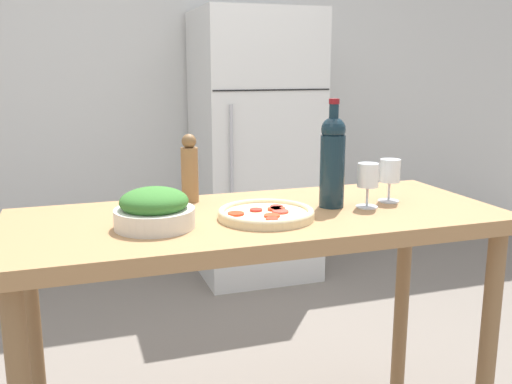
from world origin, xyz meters
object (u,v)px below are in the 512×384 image
Objects in this scene: wine_glass_far at (390,173)px; salad_bowl at (154,210)px; wine_bottle at (333,159)px; homemade_pizza at (265,214)px; refrigerator at (255,147)px; pepper_mill at (190,170)px; wine_glass_near at (368,178)px.

wine_glass_far is 0.78m from salad_bowl.
wine_bottle is 0.29m from homemade_pizza.
wine_bottle is at bearing 15.97° from homemade_pizza.
homemade_pizza is at bearing -107.47° from refrigerator.
refrigerator is 7.50× the size of pepper_mill.
wine_bottle is at bearing 156.71° from wine_glass_near.
refrigerator is at bearing 72.53° from homemade_pizza.
wine_bottle reaches higher than homemade_pizza.
wine_glass_near is 0.67m from salad_bowl.
pepper_mill is 0.79× the size of homemade_pizza.
wine_bottle is 0.13m from wine_glass_near.
pepper_mill is at bearing 161.82° from wine_glass_far.
wine_bottle reaches higher than salad_bowl.
wine_bottle is 0.22m from wine_glass_far.
homemade_pizza is at bearing -170.71° from wine_glass_far.
wine_glass_far is at bearing 5.06° from salad_bowl.
pepper_mill reaches higher than wine_glass_near.
wine_glass_far is 0.50× the size of homemade_pizza.
pepper_mill is (-0.77, -1.64, 0.17)m from refrigerator.
refrigerator reaches higher than salad_bowl.
refrigerator is 2.13m from salad_bowl.
refrigerator is at bearing 64.92° from pepper_mill.
wine_glass_near is at bearing -155.86° from wine_glass_far.
wine_glass_near is 0.12m from wine_glass_far.
refrigerator is 5.95× the size of homemade_pizza.
homemade_pizza is (-0.61, -1.92, 0.08)m from refrigerator.
pepper_mill is at bearing 153.83° from wine_glass_near.
refrigerator reaches higher than pepper_mill.
wine_glass_near is at bearing -23.29° from wine_bottle.
wine_glass_far is at bearing 1.11° from wine_bottle.
homemade_pizza is at bearing -175.67° from wine_glass_near.
refrigerator is 11.90× the size of wine_glass_far.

